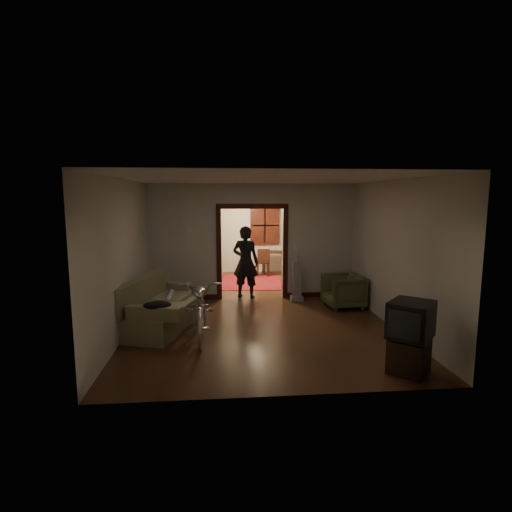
{
  "coord_description": "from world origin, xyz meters",
  "views": [
    {
      "loc": [
        -0.77,
        -8.9,
        2.47
      ],
      "look_at": [
        0.0,
        -0.3,
        1.2
      ],
      "focal_mm": 28.0,
      "sensor_mm": 36.0,
      "label": 1
    }
  ],
  "objects": [
    {
      "name": "wall_right",
      "position": [
        2.5,
        0.0,
        1.4
      ],
      "size": [
        0.02,
        8.5,
        2.8
      ],
      "primitive_type": "cube",
      "color": "beige",
      "rests_on": "floor"
    },
    {
      "name": "desk",
      "position": [
        1.06,
        3.77,
        0.36
      ],
      "size": [
        1.06,
        0.71,
        0.73
      ],
      "primitive_type": "cube",
      "rotation": [
        0.0,
        0.0,
        -0.18
      ],
      "color": "black",
      "rests_on": "floor"
    },
    {
      "name": "light_switch",
      "position": [
        1.05,
        0.68,
        1.25
      ],
      "size": [
        0.08,
        0.01,
        0.12
      ],
      "primitive_type": "cube",
      "color": "silver",
      "rests_on": "partition_wall"
    },
    {
      "name": "globe",
      "position": [
        -1.41,
        3.87,
        1.94
      ],
      "size": [
        0.31,
        0.31,
        0.31
      ],
      "primitive_type": "sphere",
      "color": "#1E5972",
      "rests_on": "locker"
    },
    {
      "name": "wall_left",
      "position": [
        -2.5,
        0.0,
        1.4
      ],
      "size": [
        0.02,
        8.5,
        2.8
      ],
      "primitive_type": "cube",
      "color": "beige",
      "rests_on": "floor"
    },
    {
      "name": "floor",
      "position": [
        0.0,
        0.0,
        0.0
      ],
      "size": [
        5.0,
        8.5,
        0.01
      ],
      "primitive_type": "cube",
      "color": "#341C10",
      "rests_on": "ground"
    },
    {
      "name": "vacuum",
      "position": [
        1.04,
        0.34,
        0.48
      ],
      "size": [
        0.35,
        0.31,
        0.97
      ],
      "primitive_type": "cube",
      "rotation": [
        0.0,
        0.0,
        -0.29
      ],
      "color": "gray",
      "rests_on": "floor"
    },
    {
      "name": "jacket",
      "position": [
        -1.84,
        -2.29,
        0.68
      ],
      "size": [
        0.47,
        0.35,
        0.14
      ],
      "primitive_type": "ellipsoid",
      "color": "black",
      "rests_on": "sofa"
    },
    {
      "name": "wall_back",
      "position": [
        0.0,
        4.25,
        1.4
      ],
      "size": [
        5.0,
        0.02,
        2.8
      ],
      "primitive_type": "cube",
      "color": "beige",
      "rests_on": "floor"
    },
    {
      "name": "armchair",
      "position": [
        1.98,
        -0.31,
        0.38
      ],
      "size": [
        0.9,
        0.87,
        0.75
      ],
      "primitive_type": "imported",
      "rotation": [
        0.0,
        0.0,
        -1.48
      ],
      "color": "#49532E",
      "rests_on": "floor"
    },
    {
      "name": "oriental_rug",
      "position": [
        0.13,
        2.64,
        0.01
      ],
      "size": [
        1.94,
        2.44,
        0.02
      ],
      "primitive_type": "cube",
      "rotation": [
        0.0,
        0.0,
        -0.08
      ],
      "color": "maroon",
      "rests_on": "floor"
    },
    {
      "name": "chandelier",
      "position": [
        0.0,
        2.5,
        2.35
      ],
      "size": [
        0.24,
        0.24,
        0.24
      ],
      "primitive_type": "sphere",
      "color": "#FFE0A5",
      "rests_on": "ceiling"
    },
    {
      "name": "far_window",
      "position": [
        0.7,
        4.21,
        1.55
      ],
      "size": [
        0.98,
        0.06,
        1.28
      ],
      "primitive_type": "cube",
      "color": "black",
      "rests_on": "wall_back"
    },
    {
      "name": "person",
      "position": [
        -0.16,
        0.79,
        0.89
      ],
      "size": [
        0.76,
        0.62,
        1.78
      ],
      "primitive_type": "imported",
      "rotation": [
        0.0,
        0.0,
        2.8
      ],
      "color": "black",
      "rests_on": "floor"
    },
    {
      "name": "locker",
      "position": [
        -1.41,
        3.87,
        1.0
      ],
      "size": [
        1.11,
        0.79,
        2.01
      ],
      "primitive_type": "cube",
      "rotation": [
        0.0,
        0.0,
        0.25
      ],
      "color": "black",
      "rests_on": "floor"
    },
    {
      "name": "desk_chair",
      "position": [
        0.56,
        3.47,
        0.44
      ],
      "size": [
        0.5,
        0.5,
        0.88
      ],
      "primitive_type": "cube",
      "rotation": [
        0.0,
        0.0,
        -0.32
      ],
      "color": "black",
      "rests_on": "floor"
    },
    {
      "name": "crt_tv",
      "position": [
        1.88,
        -3.72,
        0.77
      ],
      "size": [
        0.8,
        0.8,
        0.52
      ],
      "primitive_type": "cube",
      "rotation": [
        0.0,
        0.0,
        0.83
      ],
      "color": "black",
      "rests_on": "tv_stand"
    },
    {
      "name": "rolled_paper",
      "position": [
        -1.79,
        -1.08,
        0.53
      ],
      "size": [
        0.1,
        0.8,
        0.1
      ],
      "primitive_type": "cylinder",
      "rotation": [
        1.57,
        0.0,
        0.0
      ],
      "color": "beige",
      "rests_on": "sofa"
    },
    {
      "name": "sofa",
      "position": [
        -1.89,
        -1.38,
        0.48
      ],
      "size": [
        1.48,
        2.28,
        0.97
      ],
      "primitive_type": "cube",
      "rotation": [
        0.0,
        0.0,
        -0.27
      ],
      "color": "#6C6C48",
      "rests_on": "floor"
    },
    {
      "name": "ceiling",
      "position": [
        0.0,
        0.0,
        2.8
      ],
      "size": [
        5.0,
        8.5,
        0.01
      ],
      "primitive_type": "cube",
      "color": "white",
      "rests_on": "floor"
    },
    {
      "name": "partition_wall",
      "position": [
        0.0,
        0.75,
        1.4
      ],
      "size": [
        5.0,
        0.14,
        2.8
      ],
      "primitive_type": "cube",
      "color": "beige",
      "rests_on": "floor"
    },
    {
      "name": "door_casing",
      "position": [
        0.0,
        0.75,
        1.1
      ],
      "size": [
        1.74,
        0.2,
        2.32
      ],
      "primitive_type": "cube",
      "color": "#34120B",
      "rests_on": "floor"
    },
    {
      "name": "tv_stand",
      "position": [
        1.88,
        -3.72,
        0.24
      ],
      "size": [
        0.72,
        0.72,
        0.48
      ],
      "primitive_type": "cube",
      "rotation": [
        0.0,
        0.0,
        0.83
      ],
      "color": "black",
      "rests_on": "floor"
    },
    {
      "name": "bicycle",
      "position": [
        -1.14,
        -1.89,
        0.55
      ],
      "size": [
        0.83,
        2.11,
        1.09
      ],
      "primitive_type": "imported",
      "rotation": [
        0.0,
        0.0,
        0.05
      ],
      "color": "silver",
      "rests_on": "floor"
    }
  ]
}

